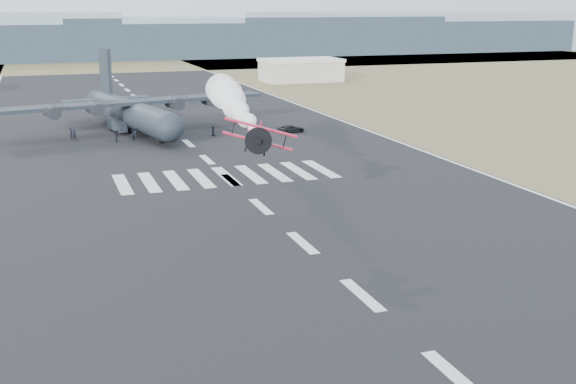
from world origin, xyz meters
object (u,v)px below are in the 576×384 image
crew_a (74,135)px  crew_c (135,133)px  support_vehicle (291,129)px  crew_b (117,136)px  transport_aircraft (131,111)px  crew_d (162,130)px  crew_f (150,128)px  aerobatic_biplane (259,136)px  crew_h (132,135)px  crew_g (71,134)px  crew_e (213,131)px  hangar_right (301,70)px

crew_a → crew_c: bearing=-17.0°
support_vehicle → crew_b: size_ratio=2.48×
transport_aircraft → crew_d: size_ratio=25.54×
transport_aircraft → crew_f: transport_aircraft is taller
aerobatic_biplane → crew_f: size_ratio=3.65×
crew_h → aerobatic_biplane: bearing=40.1°
crew_c → crew_g: 9.52m
aerobatic_biplane → transport_aircraft: size_ratio=0.14×
transport_aircraft → crew_f: 4.74m
transport_aircraft → crew_g: size_ratio=25.08×
transport_aircraft → crew_d: 7.41m
crew_e → crew_a: bearing=-101.3°
crew_e → crew_g: crew_g is taller
aerobatic_biplane → crew_c: aerobatic_biplane is taller
hangar_right → transport_aircraft: 82.83m
aerobatic_biplane → crew_b: bearing=106.5°
crew_g → crew_h: crew_h is taller
transport_aircraft → support_vehicle: 25.81m
crew_c → transport_aircraft: bearing=-80.7°
crew_a → crew_d: (13.13, -0.07, 0.02)m
hangar_right → aerobatic_biplane: 132.40m
support_vehicle → crew_f: 22.17m
transport_aircraft → crew_a: bearing=-160.1°
transport_aircraft → crew_c: 7.68m
crew_c → hangar_right: bearing=-114.5°
aerobatic_biplane → crew_e: bearing=89.9°
crew_d → crew_f: crew_f is taller
support_vehicle → crew_a: (-32.81, 4.20, 0.23)m
hangar_right → crew_f: bearing=-126.5°
crew_c → crew_e: crew_c is taller
hangar_right → transport_aircraft: bearing=-129.2°
hangar_right → crew_h: size_ratio=11.86×
hangar_right → crew_a: (-61.53, -69.85, -2.19)m
crew_f → aerobatic_biplane: bearing=-169.9°
crew_b → crew_e: crew_b is taller
crew_f → crew_g: bearing=106.8°
crew_h → crew_a: bearing=-75.9°
aerobatic_biplane → support_vehicle: aerobatic_biplane is taller
hangar_right → crew_h: (-53.41, -72.92, -2.14)m
support_vehicle → aerobatic_biplane: bearing=149.7°
transport_aircraft → crew_g: (-9.53, -4.86, -2.36)m
crew_f → crew_a: bearing=111.0°
crew_g → aerobatic_biplane: bearing=-164.5°
crew_b → crew_e: size_ratio=1.08×
aerobatic_biplane → crew_a: bearing=112.2°
support_vehicle → crew_e: size_ratio=2.68×
aerobatic_biplane → crew_d: size_ratio=3.66×
hangar_right → crew_e: 83.95m
crew_e → crew_h: bearing=-93.2°
transport_aircraft → crew_b: bearing=-121.5°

